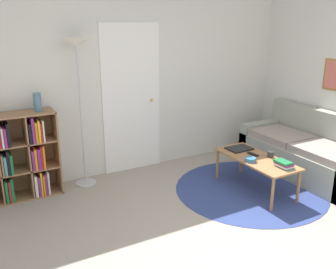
{
  "coord_description": "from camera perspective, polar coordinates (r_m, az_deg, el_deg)",
  "views": [
    {
      "loc": [
        -2.08,
        -2.04,
        2.11
      ],
      "look_at": [
        -0.15,
        1.46,
        0.85
      ],
      "focal_mm": 40.0,
      "sensor_mm": 36.0,
      "label": 1
    }
  ],
  "objects": [
    {
      "name": "bookshelf",
      "position": [
        4.79,
        -22.91,
        -3.65
      ],
      "size": [
        1.03,
        0.34,
        1.04
      ],
      "color": "#936B47",
      "rests_on": "ground_plane"
    },
    {
      "name": "bowl",
      "position": [
        4.65,
        12.45,
        -3.75
      ],
      "size": [
        0.13,
        0.13,
        0.05
      ],
      "color": "teal",
      "rests_on": "coffee_table"
    },
    {
      "name": "book_stack_on_table",
      "position": [
        4.56,
        17.21,
        -4.34
      ],
      "size": [
        0.15,
        0.21,
        0.08
      ],
      "color": "teal",
      "rests_on": "coffee_table"
    },
    {
      "name": "remote",
      "position": [
        4.87,
        12.82,
        -2.95
      ],
      "size": [
        0.06,
        0.16,
        0.02
      ],
      "color": "black",
      "rests_on": "coffee_table"
    },
    {
      "name": "ground_plane",
      "position": [
        3.59,
        14.27,
        -19.05
      ],
      "size": [
        14.0,
        14.0,
        0.0
      ],
      "primitive_type": "plane",
      "color": "gray"
    },
    {
      "name": "cup",
      "position": [
        4.84,
        15.34,
        -2.94
      ],
      "size": [
        0.08,
        0.08,
        0.07
      ],
      "color": "#28282D",
      "rests_on": "coffee_table"
    },
    {
      "name": "wall_back",
      "position": [
        5.22,
        -5.1,
        8.39
      ],
      "size": [
        7.76,
        0.11,
        2.6
      ],
      "color": "silver",
      "rests_on": "ground_plane"
    },
    {
      "name": "couch",
      "position": [
        5.59,
        20.69,
        -2.7
      ],
      "size": [
        0.82,
        1.88,
        0.86
      ],
      "color": "gray",
      "rests_on": "ground_plane"
    },
    {
      "name": "wall_right",
      "position": [
        5.66,
        24.22,
        7.77
      ],
      "size": [
        0.08,
        5.65,
        2.6
      ],
      "color": "silver",
      "rests_on": "ground_plane"
    },
    {
      "name": "floor_lamp",
      "position": [
        4.69,
        -13.66,
        10.8
      ],
      "size": [
        0.33,
        0.33,
        1.87
      ],
      "color": "#B7B7BC",
      "rests_on": "ground_plane"
    },
    {
      "name": "laptop",
      "position": [
        5.04,
        10.8,
        -2.11
      ],
      "size": [
        0.32,
        0.25,
        0.02
      ],
      "color": "black",
      "rests_on": "coffee_table"
    },
    {
      "name": "vase_on_shelf",
      "position": [
        4.66,
        -19.27,
        4.68
      ],
      "size": [
        0.09,
        0.09,
        0.22
      ],
      "color": "slate",
      "rests_on": "bookshelf"
    },
    {
      "name": "coffee_table",
      "position": [
        4.8,
        13.28,
        -3.96
      ],
      "size": [
        0.49,
        1.12,
        0.43
      ],
      "color": "#996B42",
      "rests_on": "ground_plane"
    },
    {
      "name": "rug",
      "position": [
        4.95,
        12.41,
        -8.12
      ],
      "size": [
        1.91,
        1.91,
        0.01
      ],
      "color": "navy",
      "rests_on": "ground_plane"
    }
  ]
}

